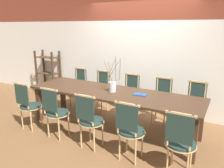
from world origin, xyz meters
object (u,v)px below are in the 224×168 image
Objects in this scene: vase_centerpiece at (112,86)px; book_stack at (140,94)px; shelving_rack at (48,73)px; chair_near_center at (90,119)px; chair_far_center at (130,94)px; dining_table at (112,96)px.

book_stack is at bearing 5.90° from vase_centerpiece.
book_stack is at bearing -16.94° from shelving_rack.
chair_near_center is 1.42× the size of vase_centerpiece.
chair_near_center and chair_far_center have the same top height.
vase_centerpiece is at bearing -174.10° from book_stack.
dining_table is 13.31× the size of book_stack.
chair_near_center is 1.01m from book_stack.
book_stack is (0.52, 0.83, 0.26)m from chair_near_center.
chair_far_center is 3.80× the size of book_stack.
shelving_rack is (-2.67, 1.03, -0.24)m from vase_centerpiece.
chair_near_center is at bearing 89.59° from chair_far_center.
shelving_rack is (-3.20, 0.98, -0.14)m from book_stack.
book_stack is 3.35m from shelving_rack.
dining_table is at bearing -76.14° from vase_centerpiece.
vase_centerpiece is 0.55m from book_stack.
chair_far_center is at bearing 88.28° from dining_table.
book_stack reaches higher than dining_table.
book_stack is (0.51, -0.69, 0.26)m from chair_far_center.
chair_far_center is 1.42× the size of vase_centerpiece.
vase_centerpiece is 0.52× the size of shelving_rack.
chair_near_center reaches higher than dining_table.
chair_near_center is at bearing -122.04° from book_stack.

